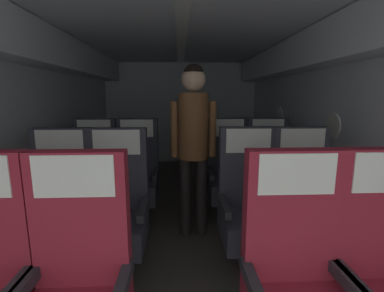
{
  "coord_description": "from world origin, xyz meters",
  "views": [
    {
      "loc": [
        -0.03,
        0.32,
        1.37
      ],
      "look_at": [
        0.09,
        2.86,
        0.9
      ],
      "focal_mm": 25.17,
      "sensor_mm": 36.0,
      "label": 1
    }
  ],
  "objects_px": {
    "seat_b_left_aisle": "(117,211)",
    "seat_c_left_window": "(95,178)",
    "seat_a_right_window": "(298,291)",
    "seat_b_right_aisle": "(303,207)",
    "seat_c_right_window": "(228,175)",
    "flight_attendant": "(193,133)",
    "seat_b_right_window": "(249,208)",
    "seat_c_left_aisle": "(137,177)",
    "seat_b_left_window": "(61,212)",
    "seat_c_right_aisle": "(268,175)"
  },
  "relations": [
    {
      "from": "seat_b_right_aisle",
      "to": "seat_c_right_window",
      "type": "distance_m",
      "value": 1.04
    },
    {
      "from": "seat_b_left_aisle",
      "to": "seat_c_right_aisle",
      "type": "bearing_deg",
      "value": 31.35
    },
    {
      "from": "seat_b_left_aisle",
      "to": "flight_attendant",
      "type": "distance_m",
      "value": 0.98
    },
    {
      "from": "seat_c_left_aisle",
      "to": "seat_b_left_aisle",
      "type": "bearing_deg",
      "value": -90.84
    },
    {
      "from": "seat_b_right_aisle",
      "to": "seat_c_right_window",
      "type": "relative_size",
      "value": 1.0
    },
    {
      "from": "seat_a_right_window",
      "to": "seat_c_right_aisle",
      "type": "xyz_separation_m",
      "value": [
        0.47,
        1.87,
        0.0
      ]
    },
    {
      "from": "seat_a_right_window",
      "to": "seat_b_right_aisle",
      "type": "height_order",
      "value": "same"
    },
    {
      "from": "seat_b_right_aisle",
      "to": "seat_c_right_window",
      "type": "xyz_separation_m",
      "value": [
        -0.46,
        0.94,
        0.0
      ]
    },
    {
      "from": "seat_a_right_window",
      "to": "seat_b_right_window",
      "type": "xyz_separation_m",
      "value": [
        0.01,
        0.96,
        0.0
      ]
    },
    {
      "from": "seat_c_right_aisle",
      "to": "seat_c_right_window",
      "type": "height_order",
      "value": "same"
    },
    {
      "from": "seat_a_right_window",
      "to": "seat_b_right_window",
      "type": "height_order",
      "value": "same"
    },
    {
      "from": "seat_b_right_aisle",
      "to": "seat_c_right_aisle",
      "type": "relative_size",
      "value": 1.0
    },
    {
      "from": "seat_c_left_window",
      "to": "flight_attendant",
      "type": "distance_m",
      "value": 1.31
    },
    {
      "from": "seat_b_left_aisle",
      "to": "seat_b_right_window",
      "type": "distance_m",
      "value": 1.07
    },
    {
      "from": "seat_b_left_aisle",
      "to": "flight_attendant",
      "type": "relative_size",
      "value": 0.67
    },
    {
      "from": "seat_b_left_aisle",
      "to": "seat_c_left_window",
      "type": "height_order",
      "value": "same"
    },
    {
      "from": "seat_b_left_window",
      "to": "seat_c_left_window",
      "type": "distance_m",
      "value": 0.91
    },
    {
      "from": "seat_b_left_aisle",
      "to": "seat_c_left_window",
      "type": "xyz_separation_m",
      "value": [
        -0.46,
        0.93,
        0.0
      ]
    },
    {
      "from": "seat_b_right_aisle",
      "to": "seat_c_left_window",
      "type": "relative_size",
      "value": 1.0
    },
    {
      "from": "seat_c_left_aisle",
      "to": "seat_c_right_window",
      "type": "bearing_deg",
      "value": 0.2
    },
    {
      "from": "seat_b_left_window",
      "to": "seat_b_right_window",
      "type": "relative_size",
      "value": 1.0
    },
    {
      "from": "seat_c_right_window",
      "to": "flight_attendant",
      "type": "bearing_deg",
      "value": -132.64
    },
    {
      "from": "seat_c_right_aisle",
      "to": "seat_c_right_window",
      "type": "xyz_separation_m",
      "value": [
        -0.47,
        0.02,
        0.0
      ]
    },
    {
      "from": "seat_c_left_window",
      "to": "seat_c_right_aisle",
      "type": "distance_m",
      "value": 1.99
    },
    {
      "from": "seat_c_left_aisle",
      "to": "seat_c_right_aisle",
      "type": "bearing_deg",
      "value": -0.54
    },
    {
      "from": "seat_b_right_window",
      "to": "seat_c_left_window",
      "type": "relative_size",
      "value": 1.0
    },
    {
      "from": "seat_a_right_window",
      "to": "seat_b_right_aisle",
      "type": "bearing_deg",
      "value": 64.06
    },
    {
      "from": "seat_a_right_window",
      "to": "flight_attendant",
      "type": "relative_size",
      "value": 0.67
    },
    {
      "from": "seat_c_left_window",
      "to": "seat_c_right_window",
      "type": "distance_m",
      "value": 1.52
    },
    {
      "from": "seat_c_right_aisle",
      "to": "flight_attendant",
      "type": "relative_size",
      "value": 0.67
    },
    {
      "from": "seat_b_right_window",
      "to": "seat_c_right_aisle",
      "type": "height_order",
      "value": "same"
    },
    {
      "from": "seat_b_left_aisle",
      "to": "seat_c_right_aisle",
      "type": "relative_size",
      "value": 1.0
    },
    {
      "from": "flight_attendant",
      "to": "seat_b_left_window",
      "type": "bearing_deg",
      "value": 20.0
    },
    {
      "from": "seat_b_left_aisle",
      "to": "seat_c_left_aisle",
      "type": "xyz_separation_m",
      "value": [
        0.01,
        0.95,
        0.0
      ]
    },
    {
      "from": "seat_b_right_aisle",
      "to": "seat_b_right_window",
      "type": "distance_m",
      "value": 0.45
    },
    {
      "from": "flight_attendant",
      "to": "seat_b_left_aisle",
      "type": "bearing_deg",
      "value": 34.2
    },
    {
      "from": "seat_c_left_aisle",
      "to": "flight_attendant",
      "type": "height_order",
      "value": "flight_attendant"
    },
    {
      "from": "seat_a_right_window",
      "to": "seat_b_left_aisle",
      "type": "distance_m",
      "value": 1.41
    },
    {
      "from": "seat_a_right_window",
      "to": "seat_c_left_window",
      "type": "bearing_deg",
      "value": 129.09
    },
    {
      "from": "seat_b_right_window",
      "to": "seat_c_right_window",
      "type": "height_order",
      "value": "same"
    },
    {
      "from": "seat_b_left_window",
      "to": "seat_b_left_aisle",
      "type": "height_order",
      "value": "same"
    },
    {
      "from": "seat_b_left_aisle",
      "to": "seat_c_right_window",
      "type": "bearing_deg",
      "value": 41.8
    },
    {
      "from": "seat_b_left_aisle",
      "to": "flight_attendant",
      "type": "bearing_deg",
      "value": 37.39
    },
    {
      "from": "seat_b_right_aisle",
      "to": "flight_attendant",
      "type": "distance_m",
      "value": 1.15
    },
    {
      "from": "seat_c_right_aisle",
      "to": "seat_b_right_window",
      "type": "bearing_deg",
      "value": -116.98
    },
    {
      "from": "seat_c_right_window",
      "to": "flight_attendant",
      "type": "height_order",
      "value": "flight_attendant"
    },
    {
      "from": "seat_b_left_aisle",
      "to": "seat_c_right_window",
      "type": "xyz_separation_m",
      "value": [
        1.06,
        0.95,
        0.0
      ]
    },
    {
      "from": "seat_c_left_aisle",
      "to": "flight_attendant",
      "type": "relative_size",
      "value": 0.67
    },
    {
      "from": "seat_b_right_window",
      "to": "seat_c_left_window",
      "type": "bearing_deg",
      "value": 149.4
    },
    {
      "from": "seat_b_left_window",
      "to": "seat_b_left_aisle",
      "type": "bearing_deg",
      "value": -2.43
    }
  ]
}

